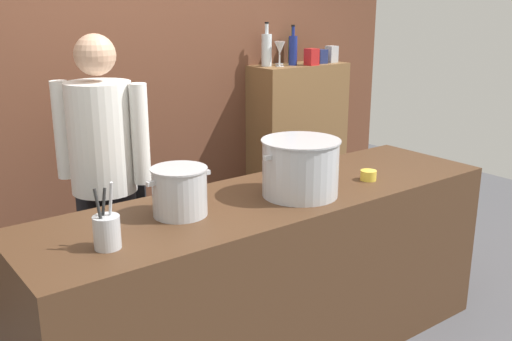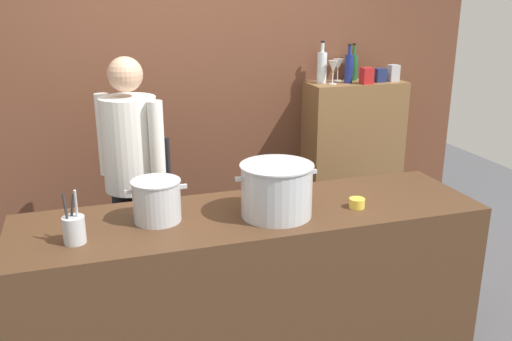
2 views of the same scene
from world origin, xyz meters
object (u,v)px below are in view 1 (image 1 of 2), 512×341
object	(u,v)px
wine_bottle_cobalt	(293,50)
wine_bottle_clear	(267,49)
spice_tin_navy	(321,56)
wine_bottle_green	(293,49)
wine_glass_tall	(280,49)
chef	(104,168)
stockpot_large	(300,168)
butter_jar	(368,175)
wine_glass_short	(279,48)
spice_tin_silver	(332,54)
spice_tin_red	(312,57)
stockpot_small	(180,191)
utensil_crock	(107,231)

from	to	relation	value
wine_bottle_cobalt	wine_bottle_clear	size ratio (longest dim) A/B	0.93
wine_bottle_clear	spice_tin_navy	bearing A→B (deg)	-12.78
wine_bottle_green	wine_glass_tall	distance (m)	0.27
wine_bottle_green	spice_tin_navy	bearing A→B (deg)	-43.11
chef	stockpot_large	world-z (taller)	chef
stockpot_large	butter_jar	size ratio (longest dim) A/B	5.17
wine_glass_short	spice_tin_navy	world-z (taller)	wine_glass_short
wine_bottle_cobalt	spice_tin_silver	bearing A→B (deg)	-3.20
wine_glass_tall	wine_glass_short	distance (m)	0.16
spice_tin_silver	spice_tin_red	size ratio (longest dim) A/B	1.03
wine_bottle_clear	wine_glass_tall	xyz separation A→B (m)	(0.05, -0.09, 0.00)
wine_bottle_cobalt	stockpot_small	bearing A→B (deg)	-145.03
wine_glass_short	spice_tin_navy	size ratio (longest dim) A/B	1.63
butter_jar	wine_glass_short	bearing A→B (deg)	69.20
spice_tin_red	utensil_crock	bearing A→B (deg)	-150.69
chef	utensil_crock	distance (m)	0.92
wine_bottle_green	wine_bottle_clear	bearing A→B (deg)	-171.13
chef	spice_tin_navy	distance (m)	2.02
utensil_crock	wine_bottle_green	size ratio (longest dim) A/B	0.95
stockpot_small	spice_tin_navy	world-z (taller)	spice_tin_navy
chef	wine_glass_tall	distance (m)	1.68
wine_glass_tall	spice_tin_navy	bearing A→B (deg)	-2.07
chef	wine_bottle_clear	xyz separation A→B (m)	(1.49, 0.50, 0.52)
utensil_crock	wine_glass_short	world-z (taller)	wine_glass_short
wine_bottle_clear	wine_glass_tall	distance (m)	0.10
utensil_crock	spice_tin_navy	size ratio (longest dim) A/B	2.59
wine_bottle_green	spice_tin_red	distance (m)	0.20
stockpot_small	spice_tin_red	bearing A→B (deg)	31.28
chef	spice_tin_navy	xyz separation A→B (m)	(1.93, 0.40, 0.45)
wine_glass_short	wine_bottle_green	bearing A→B (deg)	0.33
chef	spice_tin_navy	bearing A→B (deg)	-118.13
chef	spice_tin_red	xyz separation A→B (m)	(1.79, 0.35, 0.46)
chef	spice_tin_navy	size ratio (longest dim) A/B	16.03
stockpot_large	butter_jar	xyz separation A→B (m)	(0.45, -0.03, -0.11)
utensil_crock	wine_bottle_clear	world-z (taller)	wine_bottle_clear
wine_bottle_green	chef	bearing A→B (deg)	-162.89
wine_bottle_clear	spice_tin_red	xyz separation A→B (m)	(0.30, -0.15, -0.06)
wine_glass_short	wine_bottle_clear	bearing A→B (deg)	-164.18
utensil_crock	wine_glass_short	size ratio (longest dim) A/B	1.59
stockpot_large	wine_glass_tall	xyz separation A→B (m)	(0.88, 1.24, 0.44)
stockpot_small	wine_glass_tall	bearing A→B (deg)	37.01
stockpot_small	spice_tin_silver	world-z (taller)	spice_tin_silver
stockpot_small	wine_bottle_cobalt	size ratio (longest dim) A/B	1.08
stockpot_small	wine_glass_tall	world-z (taller)	wine_glass_tall
stockpot_small	spice_tin_navy	distance (m)	2.21
wine_bottle_cobalt	wine_bottle_clear	distance (m)	0.20
chef	butter_jar	size ratio (longest dim) A/B	19.42
spice_tin_navy	wine_bottle_green	bearing A→B (deg)	136.89
utensil_crock	wine_glass_short	distance (m)	2.49
chef	stockpot_small	xyz separation A→B (m)	(0.05, -0.71, 0.04)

